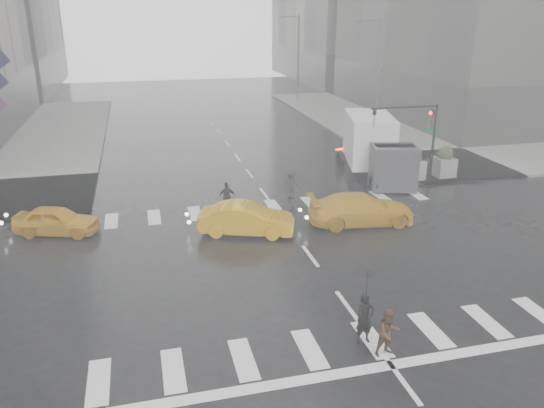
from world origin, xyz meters
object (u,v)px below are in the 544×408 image
object	(u,v)px
traffic_signal_pole	(419,127)
pedestrian_brown	(388,333)
box_truck	(375,146)
taxi_front	(56,220)
taxi_mid	(247,219)

from	to	relation	value
traffic_signal_pole	pedestrian_brown	distance (m)	17.46
pedestrian_brown	traffic_signal_pole	bearing A→B (deg)	52.09
pedestrian_brown	box_truck	distance (m)	17.75
traffic_signal_pole	taxi_front	size ratio (longest dim) A/B	1.22
traffic_signal_pole	pedestrian_brown	size ratio (longest dim) A/B	3.06
traffic_signal_pole	box_truck	xyz separation A→B (m)	(-1.92, 1.47, -1.31)
pedestrian_brown	taxi_mid	size ratio (longest dim) A/B	0.35
taxi_mid	box_truck	size ratio (longest dim) A/B	0.63
pedestrian_brown	taxi_front	xyz separation A→B (m)	(-10.37, 11.83, -0.11)
taxi_mid	box_truck	xyz separation A→B (m)	(9.13, 6.55, 1.21)
traffic_signal_pole	taxi_mid	bearing A→B (deg)	-155.31
pedestrian_brown	taxi_front	size ratio (longest dim) A/B	0.40
taxi_front	taxi_mid	bearing A→B (deg)	-87.01
taxi_front	box_truck	distance (m)	17.96
traffic_signal_pole	box_truck	bearing A→B (deg)	142.61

